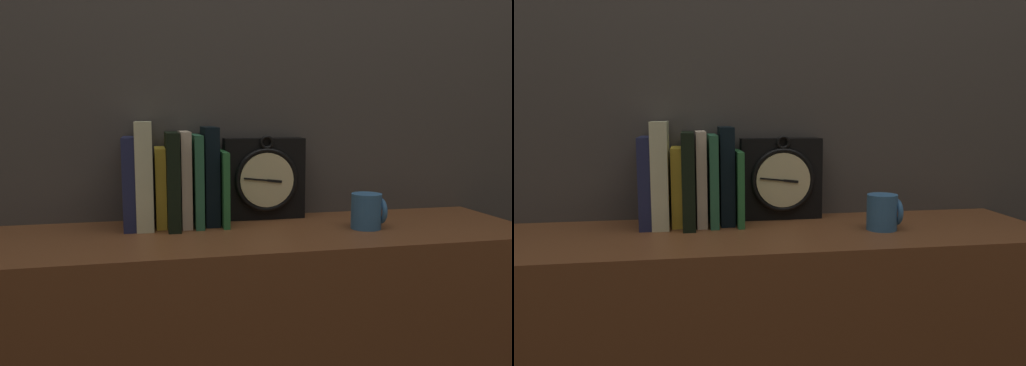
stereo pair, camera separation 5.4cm
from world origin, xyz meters
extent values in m
cube|color=#47423D|center=(0.00, 0.21, 1.30)|extent=(6.00, 0.05, 2.60)
cube|color=black|center=(0.05, 0.15, 0.87)|extent=(0.20, 0.05, 0.20)
torus|color=black|center=(0.05, 0.11, 0.87)|extent=(0.16, 0.01, 0.16)
cylinder|color=beige|center=(0.05, 0.11, 0.87)|extent=(0.13, 0.01, 0.13)
cube|color=black|center=(0.07, 0.11, 0.87)|extent=(0.04, 0.00, 0.01)
cube|color=black|center=(0.02, 0.11, 0.87)|extent=(0.06, 0.00, 0.01)
torus|color=black|center=(0.05, 0.11, 0.96)|extent=(0.03, 0.01, 0.03)
cube|color=#21264B|center=(-0.27, 0.10, 0.87)|extent=(0.03, 0.13, 0.21)
cube|color=beige|center=(-0.24, 0.10, 0.89)|extent=(0.04, 0.14, 0.24)
cube|color=yellow|center=(-0.21, 0.11, 0.86)|extent=(0.02, 0.12, 0.18)
cube|color=black|center=(-0.18, 0.09, 0.88)|extent=(0.03, 0.16, 0.22)
cube|color=beige|center=(-0.15, 0.11, 0.88)|extent=(0.02, 0.13, 0.22)
cube|color=#2B6644|center=(-0.12, 0.10, 0.88)|extent=(0.02, 0.14, 0.21)
cube|color=black|center=(-0.09, 0.11, 0.89)|extent=(0.03, 0.12, 0.23)
cube|color=#296D36|center=(-0.06, 0.10, 0.86)|extent=(0.02, 0.14, 0.18)
cylinder|color=teal|center=(0.25, -0.02, 0.81)|extent=(0.07, 0.07, 0.08)
torus|color=teal|center=(0.29, -0.02, 0.81)|extent=(0.01, 0.06, 0.06)
camera|label=1|loc=(-0.23, -1.07, 1.03)|focal=35.00mm
camera|label=2|loc=(-0.18, -1.08, 1.03)|focal=35.00mm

